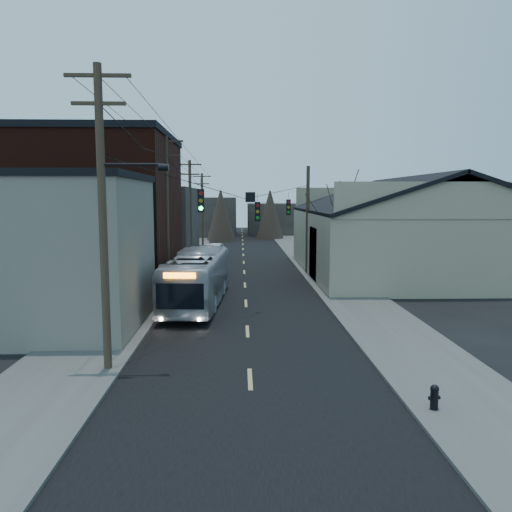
# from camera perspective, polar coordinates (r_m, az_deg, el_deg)

# --- Properties ---
(ground) EXTENTS (160.00, 160.00, 0.00)m
(ground) POSITION_cam_1_polar(r_m,az_deg,el_deg) (15.45, -0.53, -16.56)
(ground) COLOR black
(ground) RESTS_ON ground
(road_surface) EXTENTS (9.00, 110.00, 0.02)m
(road_surface) POSITION_cam_1_polar(r_m,az_deg,el_deg) (44.60, -1.40, -1.08)
(road_surface) COLOR black
(road_surface) RESTS_ON ground
(sidewalk_left) EXTENTS (4.00, 110.00, 0.12)m
(sidewalk_left) POSITION_cam_1_polar(r_m,az_deg,el_deg) (45.02, -9.70, -1.04)
(sidewalk_left) COLOR #474744
(sidewalk_left) RESTS_ON ground
(sidewalk_right) EXTENTS (4.00, 110.00, 0.12)m
(sidewalk_right) POSITION_cam_1_polar(r_m,az_deg,el_deg) (45.11, 6.89, -0.97)
(sidewalk_right) COLOR #474744
(sidewalk_right) RESTS_ON ground
(building_clapboard) EXTENTS (8.00, 8.00, 7.00)m
(building_clapboard) POSITION_cam_1_polar(r_m,az_deg,el_deg) (24.89, -22.23, 0.24)
(building_clapboard) COLOR #6D675B
(building_clapboard) RESTS_ON ground
(building_brick) EXTENTS (10.00, 12.00, 10.00)m
(building_brick) POSITION_cam_1_polar(r_m,az_deg,el_deg) (35.54, -17.69, 4.67)
(building_brick) COLOR black
(building_brick) RESTS_ON ground
(building_left_far) EXTENTS (9.00, 14.00, 7.00)m
(building_left_far) POSITION_cam_1_polar(r_m,az_deg,el_deg) (51.08, -12.20, 3.70)
(building_left_far) COLOR #312B27
(building_left_far) RESTS_ON ground
(warehouse) EXTENTS (16.16, 20.60, 7.73)m
(warehouse) POSITION_cam_1_polar(r_m,az_deg,el_deg) (41.52, 16.90, 1.77)
(warehouse) COLOR gray
(warehouse) RESTS_ON ground
(building_far_left) EXTENTS (10.00, 12.00, 6.00)m
(building_far_left) POSITION_cam_1_polar(r_m,az_deg,el_deg) (79.44, -5.94, 4.51)
(building_far_left) COLOR #312B27
(building_far_left) RESTS_ON ground
(building_far_right) EXTENTS (12.00, 14.00, 5.00)m
(building_far_right) POSITION_cam_1_polar(r_m,az_deg,el_deg) (84.57, 3.16, 4.34)
(building_far_right) COLOR #312B27
(building_far_right) RESTS_ON ground
(bare_tree) EXTENTS (0.40, 0.40, 7.20)m
(bare_tree) POSITION_cam_1_polar(r_m,az_deg,el_deg) (34.94, 9.44, 2.57)
(bare_tree) COLOR black
(bare_tree) RESTS_ON ground
(utility_lines) EXTENTS (11.24, 45.28, 10.50)m
(utility_lines) POSITION_cam_1_polar(r_m,az_deg,el_deg) (38.44, -6.01, 5.02)
(utility_lines) COLOR #382B1E
(utility_lines) RESTS_ON ground
(bus) EXTENTS (3.27, 11.10, 3.05)m
(bus) POSITION_cam_1_polar(r_m,az_deg,el_deg) (28.47, -6.70, -2.54)
(bus) COLOR #A3A7AF
(bus) RESTS_ON ground
(parked_car) EXTENTS (2.14, 4.64, 1.47)m
(parked_car) POSITION_cam_1_polar(r_m,az_deg,el_deg) (49.81, -4.90, 0.57)
(parked_car) COLOR #B6BABF
(parked_car) RESTS_ON ground
(fire_hydrant) EXTENTS (0.34, 0.25, 0.72)m
(fire_hydrant) POSITION_cam_1_polar(r_m,az_deg,el_deg) (15.53, 19.71, -14.83)
(fire_hydrant) COLOR black
(fire_hydrant) RESTS_ON sidewalk_right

